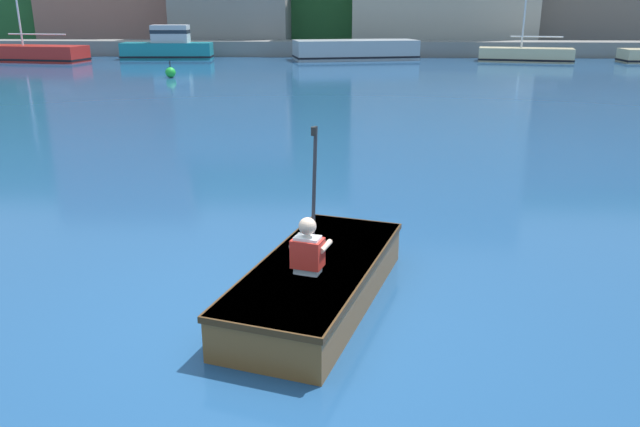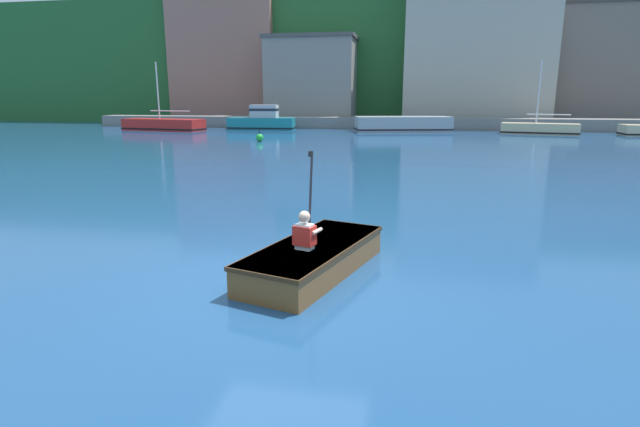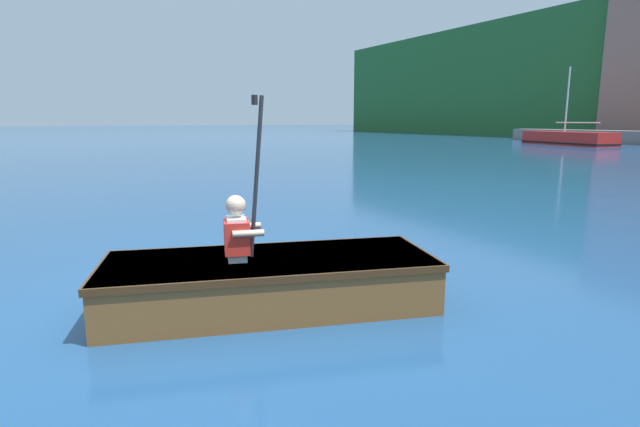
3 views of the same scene
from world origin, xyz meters
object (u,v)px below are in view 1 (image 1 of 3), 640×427
(moored_boat_dock_west_end, at_px, (29,54))
(channel_buoy, at_px, (170,72))
(moored_boat_dock_center_far, at_px, (525,55))
(moored_boat_dock_west_inner, at_px, (168,47))
(rowboat_foreground, at_px, (319,278))
(moored_boat_dock_east_inner, at_px, (355,50))
(person_paddler, at_px, (308,247))

(moored_boat_dock_west_end, distance_m, channel_buoy, 12.76)
(channel_buoy, bearing_deg, moored_boat_dock_center_far, 27.64)
(moored_boat_dock_west_inner, xyz_separation_m, rowboat_foreground, (10.31, -30.72, -0.45))
(rowboat_foreground, bearing_deg, moored_boat_dock_east_inner, 89.13)
(moored_boat_dock_east_inner, distance_m, rowboat_foreground, 30.91)
(moored_boat_dock_west_inner, height_order, channel_buoy, moored_boat_dock_west_inner)
(moored_boat_dock_west_end, height_order, person_paddler, moored_boat_dock_west_end)
(channel_buoy, bearing_deg, moored_boat_dock_east_inner, 51.39)
(moored_boat_dock_west_inner, distance_m, person_paddler, 32.67)
(moored_boat_dock_west_end, xyz_separation_m, moored_boat_dock_west_inner, (7.26, 1.95, 0.29))
(person_paddler, height_order, channel_buoy, person_paddler)
(channel_buoy, bearing_deg, rowboat_foreground, -70.43)
(rowboat_foreground, xyz_separation_m, channel_buoy, (-7.46, 20.98, -0.03))
(moored_boat_dock_west_inner, xyz_separation_m, moored_boat_dock_east_inner, (10.78, 0.18, -0.19))
(moored_boat_dock_west_end, bearing_deg, moored_boat_dock_east_inner, 6.74)
(rowboat_foreground, bearing_deg, moored_boat_dock_center_far, 71.87)
(moored_boat_dock_west_end, height_order, moored_boat_dock_west_inner, moored_boat_dock_west_end)
(moored_boat_dock_west_end, distance_m, rowboat_foreground, 33.71)
(moored_boat_dock_west_inner, bearing_deg, person_paddler, -71.77)
(moored_boat_dock_center_far, relative_size, moored_boat_dock_east_inner, 0.71)
(moored_boat_dock_center_far, bearing_deg, rowboat_foreground, -108.13)
(moored_boat_dock_east_inner, bearing_deg, person_paddler, -91.02)
(rowboat_foreground, xyz_separation_m, person_paddler, (-0.09, -0.30, 0.46))
(moored_boat_dock_east_inner, xyz_separation_m, channel_buoy, (-7.93, -9.93, -0.30))
(moored_boat_dock_east_inner, bearing_deg, moored_boat_dock_center_far, -5.30)
(moored_boat_dock_west_inner, relative_size, rowboat_foreground, 1.72)
(moored_boat_dock_west_end, bearing_deg, moored_boat_dock_west_inner, 15.02)
(moored_boat_dock_west_end, relative_size, channel_buoy, 9.19)
(rowboat_foreground, bearing_deg, person_paddler, -106.37)
(moored_boat_dock_west_end, height_order, moored_boat_dock_east_inner, moored_boat_dock_west_end)
(moored_boat_dock_center_far, distance_m, person_paddler, 31.92)
(rowboat_foreground, distance_m, channel_buoy, 22.27)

